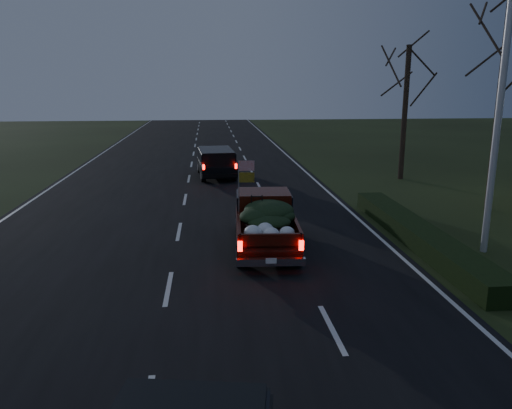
{
  "coord_description": "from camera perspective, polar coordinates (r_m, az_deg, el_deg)",
  "views": [
    {
      "loc": [
        1.08,
        -11.91,
        5.06
      ],
      "look_at": [
        2.56,
        3.48,
        1.3
      ],
      "focal_mm": 35.0,
      "sensor_mm": 36.0,
      "label": 1
    }
  ],
  "objects": [
    {
      "name": "ground",
      "position": [
        12.99,
        -9.98,
        -9.48
      ],
      "size": [
        120.0,
        120.0,
        0.0
      ],
      "primitive_type": "plane",
      "color": "black",
      "rests_on": "ground"
    },
    {
      "name": "pickup_truck",
      "position": [
        15.63,
        1.06,
        -1.67
      ],
      "size": [
        2.05,
        4.81,
        2.47
      ],
      "rotation": [
        0.0,
        0.0,
        -0.05
      ],
      "color": "#3D1008",
      "rests_on": "ground"
    },
    {
      "name": "road_asphalt",
      "position": [
        12.98,
        -9.98,
        -9.44
      ],
      "size": [
        14.0,
        120.0,
        0.02
      ],
      "primitive_type": "cube",
      "color": "black",
      "rests_on": "ground"
    },
    {
      "name": "lead_suv",
      "position": [
        27.65,
        -4.59,
        5.1
      ],
      "size": [
        2.18,
        4.55,
        1.27
      ],
      "rotation": [
        0.0,
        0.0,
        0.08
      ],
      "color": "black",
      "rests_on": "ground"
    },
    {
      "name": "bare_tree_far",
      "position": [
        27.93,
        16.88,
        13.45
      ],
      "size": [
        3.6,
        3.6,
        7.0
      ],
      "color": "black",
      "rests_on": "ground"
    },
    {
      "name": "light_pole",
      "position": [
        16.27,
        26.49,
        13.78
      ],
      "size": [
        0.5,
        0.9,
        9.16
      ],
      "color": "silver",
      "rests_on": "ground"
    },
    {
      "name": "hedge_row",
      "position": [
        17.03,
        18.01,
        -3.25
      ],
      "size": [
        1.0,
        10.0,
        0.6
      ],
      "primitive_type": "cube",
      "color": "black",
      "rests_on": "ground"
    },
    {
      "name": "bare_tree_mid",
      "position": [
        22.13,
        26.63,
        15.63
      ],
      "size": [
        3.6,
        3.6,
        8.5
      ],
      "color": "black",
      "rests_on": "ground"
    }
  ]
}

